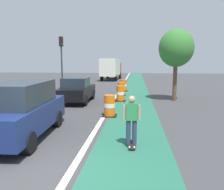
{
  "coord_description": "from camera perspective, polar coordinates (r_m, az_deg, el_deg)",
  "views": [
    {
      "loc": [
        2.52,
        -5.04,
        2.76
      ],
      "look_at": [
        1.32,
        5.95,
        1.1
      ],
      "focal_mm": 35.6,
      "sensor_mm": 36.0,
      "label": 1
    }
  ],
  "objects": [
    {
      "name": "traffic_barrel_mid",
      "position": [
        15.69,
        2.15,
        0.37
      ],
      "size": [
        0.73,
        0.73,
        1.09
      ],
      "color": "orange",
      "rests_on": "ground"
    },
    {
      "name": "traffic_barrel_far",
      "position": [
        21.01,
        3.0,
        2.44
      ],
      "size": [
        0.73,
        0.73,
        1.09
      ],
      "color": "orange",
      "rests_on": "ground"
    },
    {
      "name": "delivery_truck_down_block",
      "position": [
        34.28,
        -0.2,
        7.01
      ],
      "size": [
        2.63,
        7.69,
        3.23
      ],
      "color": "silver",
      "rests_on": "ground"
    },
    {
      "name": "parked_sedan_second",
      "position": [
        15.38,
        -9.06,
        1.24
      ],
      "size": [
        1.95,
        4.12,
        1.7
      ],
      "color": "black",
      "rests_on": "ground"
    },
    {
      "name": "parked_suv_nearest",
      "position": [
        8.69,
        -22.1,
        -3.53
      ],
      "size": [
        2.1,
        4.69,
        2.04
      ],
      "color": "navy",
      "rests_on": "ground"
    },
    {
      "name": "traffic_barrel_back",
      "position": [
        18.4,
        2.38,
        1.57
      ],
      "size": [
        0.73,
        0.73,
        1.09
      ],
      "color": "orange",
      "rests_on": "ground"
    },
    {
      "name": "skateboarder_on_lane",
      "position": [
        7.23,
        5.04,
        -6.3
      ],
      "size": [
        0.57,
        0.82,
        1.69
      ],
      "color": "black",
      "rests_on": "ground"
    },
    {
      "name": "street_tree_sidewalk",
      "position": [
        16.31,
        16.16,
        11.4
      ],
      "size": [
        2.4,
        2.4,
        5.0
      ],
      "color": "brown",
      "rests_on": "ground"
    },
    {
      "name": "traffic_light_corner",
      "position": [
        21.99,
        -12.84,
        10.26
      ],
      "size": [
        0.41,
        0.32,
        5.1
      ],
      "color": "#2D2D2D",
      "rests_on": "ground"
    },
    {
      "name": "lane_divider_stripe",
      "position": [
        17.34,
        0.81,
        -0.61
      ],
      "size": [
        0.2,
        80.0,
        0.01
      ],
      "primitive_type": "cube",
      "color": "silver",
      "rests_on": "ground"
    },
    {
      "name": "ground_plane",
      "position": [
        6.27,
        -19.12,
        -18.05
      ],
      "size": [
        100.0,
        100.0,
        0.0
      ],
      "primitive_type": "plane",
      "color": "#424244"
    },
    {
      "name": "bike_lane_strip",
      "position": [
        17.26,
        5.77,
        -0.69
      ],
      "size": [
        2.5,
        80.0,
        0.01
      ],
      "primitive_type": "cube",
      "color": "#286B51",
      "rests_on": "ground"
    },
    {
      "name": "traffic_barrel_front",
      "position": [
        11.32,
        -0.67,
        -2.8
      ],
      "size": [
        0.73,
        0.73,
        1.09
      ],
      "color": "orange",
      "rests_on": "ground"
    }
  ]
}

